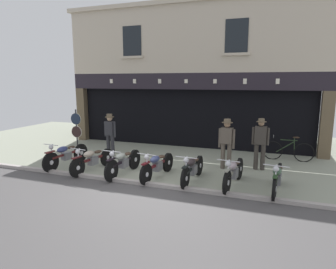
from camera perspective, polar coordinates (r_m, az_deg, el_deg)
The scene contains 16 objects.
ground at distance 7.83m, azimuth -9.17°, elevation -12.31°, with size 23.47×22.00×0.18m.
shop_facade at distance 14.78m, azimuth 5.78°, elevation 5.48°, with size 11.77×4.42×6.31m.
motorcycle_far_left at distance 10.83m, azimuth -19.23°, elevation -3.72°, with size 0.62×2.11×0.93m.
motorcycle_left at distance 10.02m, azimuth -14.50°, elevation -4.68°, with size 0.62×2.03×0.91m.
motorcycle_center_left at distance 9.44m, azimuth -8.69°, elevation -5.29°, with size 0.62×2.07×0.93m.
motorcycle_center at distance 9.07m, azimuth -2.11°, elevation -5.93°, with size 0.62×2.04×0.91m.
motorcycle_center_right at distance 8.75m, azimuth 4.78°, elevation -6.56°, with size 0.62×1.98×0.91m.
motorcycle_right at distance 8.56m, azimuth 12.63°, elevation -7.11°, with size 0.62×2.04×0.92m.
motorcycle_far_right at distance 8.45m, azimuth 20.48°, elevation -7.81°, with size 0.62×1.95×0.91m.
salesman_left at distance 11.98m, azimuth -11.21°, elevation 0.44°, with size 0.55×0.37×1.67m.
shopkeeper_center at distance 10.07m, azimuth 11.33°, elevation -1.29°, with size 0.56×0.36×1.72m.
salesman_right at distance 10.27m, azimuth 17.51°, elevation -1.32°, with size 0.56×0.32×1.74m.
tyre_sign_pole at distance 13.81m, azimuth -17.41°, elevation 1.63°, with size 0.53×0.06×1.71m.
advert_board_near at distance 12.77m, azimuth 15.32°, elevation 4.90°, with size 0.82×0.03×1.09m.
advert_board_far at distance 12.73m, azimuth 20.54°, elevation 4.77°, with size 0.72×0.03×0.94m.
leaning_bicycle at distance 11.92m, azimuth 22.36°, elevation -2.92°, with size 1.81×0.50×0.95m.
Camera 1 is at (3.56, -7.28, 2.97)m, focal length 31.32 mm.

